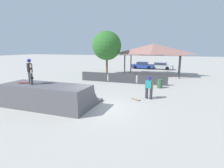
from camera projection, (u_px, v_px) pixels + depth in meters
The scene contains 12 objects.
ground_plane at pixel (98, 109), 11.29m from camera, with size 160.00×160.00×0.00m, color #ADA8A0.
quarter_pipe_ramp at pixel (49, 96), 11.67m from camera, with size 5.93×3.62×1.52m.
skater_on_deck at pixel (30, 70), 11.22m from camera, with size 0.68×0.49×1.66m.
skateboard_on_deck at pixel (25, 82), 11.70m from camera, with size 0.80×0.48×0.09m.
bystander_walking at pixel (149, 86), 13.27m from camera, with size 0.67×0.37×1.74m.
skateboard_on_ground at pixel (136, 99), 13.17m from camera, with size 0.81×0.61×0.09m.
barrier_fence at pixel (122, 78), 19.56m from camera, with size 9.91×0.12×1.05m.
pavilion_shelter at pixel (153, 49), 24.57m from camera, with size 8.52×4.47×4.43m.
tree_beside_pavilion at pixel (107, 46), 24.94m from camera, with size 4.14×4.14×6.25m.
trash_bin at pixel (160, 84), 17.02m from camera, with size 0.52×0.52×0.85m, color #385B3D.
parked_car_blue at pixel (143, 65), 32.93m from camera, with size 4.27×1.89×1.27m.
parked_car_silver at pixel (161, 66), 31.98m from camera, with size 4.44×2.32×1.27m.
Camera 1 is at (4.42, -9.83, 3.84)m, focal length 28.00 mm.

